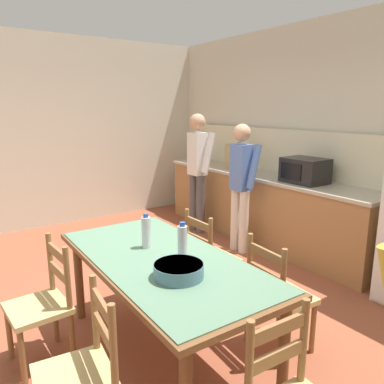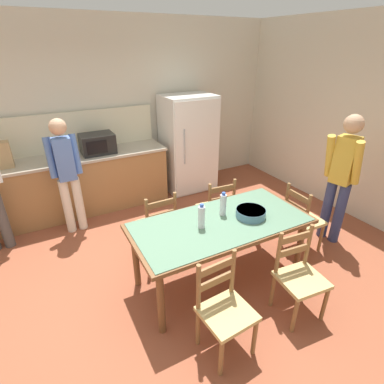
% 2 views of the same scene
% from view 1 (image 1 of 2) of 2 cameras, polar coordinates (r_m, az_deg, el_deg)
% --- Properties ---
extents(ground_plane, '(8.32, 8.32, 0.00)m').
position_cam_1_polar(ground_plane, '(3.59, -6.03, -17.99)').
color(ground_plane, brown).
extents(wall_back, '(6.52, 0.12, 2.90)m').
position_cam_1_polar(wall_back, '(4.95, 21.80, 7.46)').
color(wall_back, beige).
rests_on(wall_back, ground).
extents(wall_left, '(0.12, 5.20, 2.90)m').
position_cam_1_polar(wall_left, '(6.17, -21.37, 8.39)').
color(wall_left, beige).
rests_on(wall_left, ground).
extents(kitchen_counter, '(3.54, 0.66, 0.94)m').
position_cam_1_polar(kitchen_counter, '(5.34, 10.39, -2.18)').
color(kitchen_counter, '#9E7042').
rests_on(kitchen_counter, ground).
extents(counter_splashback, '(3.50, 0.03, 0.60)m').
position_cam_1_polar(counter_splashback, '(5.42, 13.06, 6.17)').
color(counter_splashback, beige).
rests_on(counter_splashback, kitchen_counter).
extents(microwave, '(0.50, 0.39, 0.30)m').
position_cam_1_polar(microwave, '(4.72, 16.80, 3.16)').
color(microwave, black).
rests_on(microwave, kitchen_counter).
extents(paper_bag, '(0.24, 0.16, 0.36)m').
position_cam_1_polar(paper_bag, '(5.58, 6.44, 5.37)').
color(paper_bag, tan).
rests_on(paper_bag, kitchen_counter).
extents(dining_table, '(1.93, 0.94, 0.78)m').
position_cam_1_polar(dining_table, '(2.76, -4.56, -11.49)').
color(dining_table, brown).
rests_on(dining_table, ground).
extents(bottle_near_centre, '(0.07, 0.07, 0.27)m').
position_cam_1_polar(bottle_near_centre, '(2.88, -6.99, -6.06)').
color(bottle_near_centre, silver).
rests_on(bottle_near_centre, dining_table).
extents(bottle_off_centre, '(0.07, 0.07, 0.27)m').
position_cam_1_polar(bottle_off_centre, '(2.66, -1.46, -7.60)').
color(bottle_off_centre, silver).
rests_on(bottle_off_centre, dining_table).
extents(serving_bowl, '(0.32, 0.32, 0.09)m').
position_cam_1_polar(serving_bowl, '(2.42, -2.05, -11.73)').
color(serving_bowl, slate).
rests_on(serving_bowl, dining_table).
extents(chair_side_far_right, '(0.45, 0.43, 0.91)m').
position_cam_1_polar(chair_side_far_right, '(3.00, 12.87, -15.24)').
color(chair_side_far_right, olive).
rests_on(chair_side_far_right, ground).
extents(chair_side_near_left, '(0.44, 0.42, 0.91)m').
position_cam_1_polar(chair_side_near_left, '(3.02, -21.78, -15.69)').
color(chair_side_near_left, olive).
rests_on(chair_side_near_left, ground).
extents(chair_side_near_right, '(0.46, 0.44, 0.91)m').
position_cam_1_polar(chair_side_near_right, '(2.30, -16.51, -25.10)').
color(chair_side_near_right, olive).
rests_on(chair_side_near_right, ground).
extents(chair_side_far_left, '(0.42, 0.40, 0.91)m').
position_cam_1_polar(chair_side_far_left, '(3.57, 2.68, -10.15)').
color(chair_side_far_left, olive).
rests_on(chair_side_far_left, ground).
extents(person_at_sink, '(0.44, 0.30, 1.74)m').
position_cam_1_polar(person_at_sink, '(5.49, 0.89, 3.88)').
color(person_at_sink, '#4C4C4C').
rests_on(person_at_sink, ground).
extents(person_at_counter, '(0.41, 0.28, 1.64)m').
position_cam_1_polar(person_at_counter, '(4.75, 7.50, 1.61)').
color(person_at_counter, silver).
rests_on(person_at_counter, ground).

